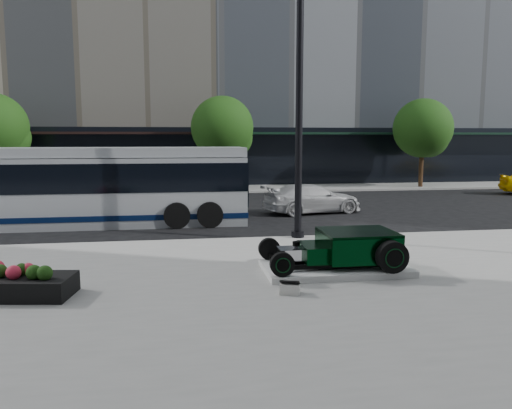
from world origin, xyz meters
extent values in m
plane|color=black|center=(0.00, 0.00, 0.00)|extent=(120.00, 120.00, 0.00)
cube|color=gray|center=(0.00, -10.50, 0.06)|extent=(70.00, 17.00, 0.12)
cube|color=gray|center=(0.00, 14.00, 0.06)|extent=(70.00, 4.00, 0.12)
cube|color=black|center=(-10.00, 16.20, 2.00)|extent=(22.00, 0.50, 4.00)
cube|color=black|center=(13.00, 16.20, 2.00)|extent=(24.00, 0.50, 4.00)
cube|color=black|center=(-10.00, 15.60, 3.60)|extent=(22.00, 1.60, 0.15)
cube|color=black|center=(13.00, 15.60, 3.60)|extent=(24.00, 1.60, 0.15)
sphere|color=#163C10|center=(-11.40, 13.30, 3.32)|extent=(2.60, 2.60, 2.60)
cylinder|color=black|center=(1.00, 13.00, 1.42)|extent=(0.28, 0.28, 2.60)
sphere|color=#163C10|center=(1.00, 13.00, 3.92)|extent=(3.80, 3.80, 3.80)
sphere|color=#163C10|center=(1.60, 13.30, 3.32)|extent=(2.60, 2.60, 2.60)
cylinder|color=black|center=(14.00, 13.00, 1.42)|extent=(0.28, 0.28, 2.60)
sphere|color=#163C10|center=(14.00, 13.00, 3.92)|extent=(3.80, 3.80, 3.80)
sphere|color=#163C10|center=(14.60, 13.30, 3.32)|extent=(2.60, 2.60, 2.60)
cube|color=silver|center=(1.94, -6.38, 0.20)|extent=(3.40, 1.80, 0.15)
cube|color=black|center=(1.94, -6.83, 0.37)|extent=(3.00, 0.08, 0.10)
cube|color=black|center=(1.94, -5.93, 0.37)|extent=(3.00, 0.08, 0.10)
cube|color=black|center=(2.49, -6.38, 0.72)|extent=(1.70, 1.45, 0.62)
cube|color=black|center=(2.49, -6.38, 1.05)|extent=(1.70, 1.45, 0.06)
cube|color=black|center=(1.39, -6.38, 0.60)|extent=(0.55, 1.05, 0.38)
cube|color=silver|center=(0.84, -6.38, 0.55)|extent=(0.55, 0.55, 0.34)
cylinder|color=black|center=(0.99, -6.38, 0.82)|extent=(0.18, 0.18, 0.10)
cylinder|color=black|center=(0.49, -6.38, 0.43)|extent=(0.06, 1.55, 0.06)
cylinder|color=black|center=(2.99, -7.23, 0.63)|extent=(0.72, 0.24, 0.72)
cylinder|color=black|center=(2.99, -7.35, 0.63)|extent=(0.37, 0.02, 0.37)
torus|color=#093215|center=(2.99, -7.36, 0.63)|extent=(0.44, 0.02, 0.44)
cylinder|color=black|center=(2.99, -5.53, 0.63)|extent=(0.72, 0.24, 0.72)
cylinder|color=black|center=(2.99, -5.40, 0.63)|extent=(0.37, 0.02, 0.37)
torus|color=#093215|center=(2.99, -5.39, 0.63)|extent=(0.44, 0.02, 0.44)
cylinder|color=black|center=(0.49, -7.16, 0.54)|extent=(0.54, 0.16, 0.54)
cylinder|color=black|center=(0.49, -7.24, 0.54)|extent=(0.28, 0.02, 0.28)
torus|color=#093215|center=(0.49, -7.25, 0.54)|extent=(0.34, 0.02, 0.34)
cylinder|color=black|center=(0.49, -5.60, 0.54)|extent=(0.54, 0.16, 0.54)
cylinder|color=black|center=(0.49, -5.51, 0.54)|extent=(0.28, 0.02, 0.28)
torus|color=#093215|center=(0.49, -5.50, 0.54)|extent=(0.34, 0.02, 0.34)
cube|color=silver|center=(0.49, -7.91, 0.23)|extent=(0.48, 0.41, 0.22)
cube|color=black|center=(0.49, -7.91, 0.35)|extent=(0.47, 0.40, 0.15)
cylinder|color=black|center=(2.05, -2.20, 3.82)|extent=(0.22, 0.22, 7.40)
cylinder|color=black|center=(2.05, -2.20, 0.21)|extent=(0.41, 0.41, 0.18)
cube|color=black|center=(-4.88, -7.26, 0.33)|extent=(2.19, 1.33, 0.41)
sphere|color=#E72846|center=(-5.03, -7.26, 0.65)|extent=(0.27, 0.27, 0.27)
sphere|color=#163C10|center=(-4.74, -7.26, 0.65)|extent=(0.27, 0.27, 0.27)
sphere|color=#E72846|center=(-4.45, -7.26, 0.65)|extent=(0.27, 0.27, 0.27)
sphere|color=#163C10|center=(-4.17, -7.26, 0.65)|extent=(0.27, 0.27, 0.27)
cube|color=silver|center=(-5.18, 1.90, 1.27)|extent=(12.00, 2.55, 2.55)
cube|color=#07163B|center=(-5.18, 1.90, 0.42)|extent=(12.05, 2.60, 0.20)
cube|color=black|center=(-5.18, 1.90, 1.85)|extent=(12.05, 2.60, 1.05)
cube|color=silver|center=(-5.18, 1.90, 2.75)|extent=(12.00, 2.40, 0.35)
cube|color=black|center=(0.85, 1.90, 1.55)|extent=(0.06, 2.30, 1.70)
cylinder|color=black|center=(-1.78, 0.60, 0.48)|extent=(0.96, 0.28, 0.96)
cylinder|color=black|center=(-1.78, 3.20, 0.48)|extent=(0.96, 0.28, 0.96)
cylinder|color=black|center=(-0.58, 0.60, 0.48)|extent=(0.96, 0.28, 0.96)
cylinder|color=black|center=(-0.58, 3.20, 0.48)|extent=(0.96, 0.28, 0.96)
imported|color=silver|center=(4.11, 3.59, 0.64)|extent=(4.66, 2.64, 1.27)
camera|label=1|loc=(-1.71, -17.53, 3.26)|focal=35.00mm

